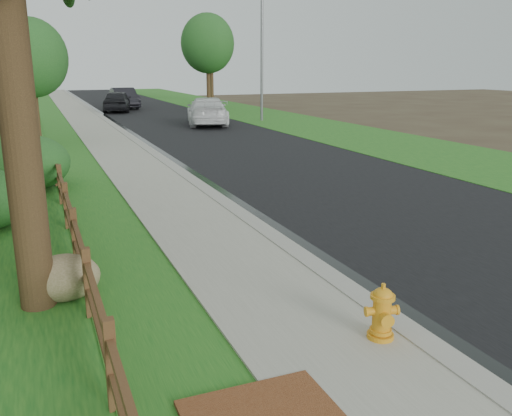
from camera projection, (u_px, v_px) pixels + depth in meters
name	position (u px, v px, depth m)	size (l,w,h in m)	color
ground	(412.00, 363.00, 6.81)	(120.00, 120.00, 0.00)	#3C2D21
road	(160.00, 115.00, 39.79)	(8.00, 90.00, 0.02)	black
curb	(101.00, 117.00, 38.23)	(0.40, 90.00, 0.12)	gray
wet_gutter	(106.00, 117.00, 38.37)	(0.50, 90.00, 0.00)	black
sidewalk	(82.00, 118.00, 37.76)	(2.20, 90.00, 0.10)	gray
grass_strip	(53.00, 119.00, 37.07)	(1.60, 90.00, 0.06)	#18541A
verge_far	(247.00, 112.00, 42.32)	(6.00, 90.00, 0.04)	#18541A
ranch_fence	(70.00, 217.00, 11.05)	(0.12, 16.92, 1.10)	#432916
fire_hydrant	(382.00, 313.00, 7.13)	(0.51, 0.41, 0.77)	orange
white_suv	(207.00, 111.00, 33.26)	(2.37, 5.83, 1.69)	silver
dark_car_mid	(118.00, 101.00, 42.66)	(1.97, 4.89, 1.67)	black
dark_car_far	(124.00, 98.00, 45.94)	(1.81, 5.20, 1.71)	black
streetlight	(259.00, 42.00, 34.73)	(2.00, 0.84, 8.94)	slate
boulder	(64.00, 278.00, 8.54)	(1.12, 0.84, 0.75)	olive
shrub_d	(28.00, 163.00, 15.94)	(2.41, 2.41, 1.64)	#19461B
tree_near_left	(31.00, 58.00, 24.33)	(3.22, 3.22, 5.71)	#382617
tree_mid_right	(208.00, 44.00, 41.82)	(4.13, 4.13, 7.49)	#382617
tree_far_right	(211.00, 49.00, 51.43)	(3.89, 3.89, 7.18)	#382617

